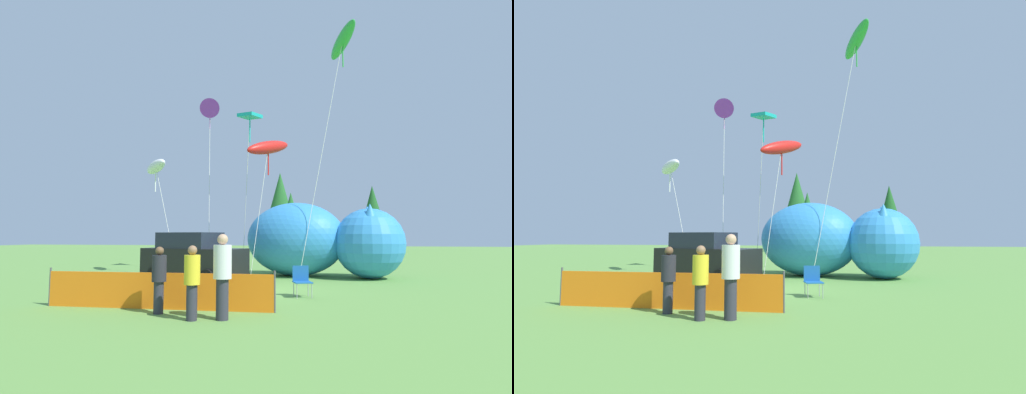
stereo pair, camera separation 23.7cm
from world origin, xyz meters
TOP-DOWN VIEW (x-y plane):
  - ground_plane at (0.00, 0.00)m, footprint 120.00×120.00m
  - parked_car at (-2.68, 2.17)m, footprint 4.69×3.03m
  - folding_chair at (2.17, -1.33)m, footprint 0.68×0.68m
  - inflatable_cat at (2.39, 4.86)m, footprint 7.49×4.25m
  - safety_fence at (-1.31, -4.15)m, footprint 6.15×0.28m
  - spectator_in_yellow_shirt at (0.05, -5.28)m, footprint 0.36×0.36m
  - spectator_in_blue_shirt at (0.70, -5.08)m, footprint 0.42×0.42m
  - spectator_in_black_shirt at (-1.01, -4.70)m, footprint 0.35×0.35m
  - kite_white_ghost at (-5.84, 5.05)m, footprint 3.17×3.06m
  - kite_green_fish at (3.71, 4.91)m, footprint 2.86×3.52m
  - kite_purple_delta at (-3.65, 7.19)m, footprint 1.72×3.80m
  - kite_teal_diamond at (-0.76, 4.53)m, footprint 1.21×1.52m
  - kite_red_lizard at (0.22, 4.10)m, footprint 2.12×2.86m
  - horizon_tree_east at (-1.58, 29.50)m, footprint 2.77×2.77m
  - horizon_tree_west at (-3.10, 32.13)m, footprint 3.87×3.87m
  - horizon_tree_mid at (7.44, 34.07)m, footprint 3.22×3.22m

SIDE VIEW (x-z plane):
  - ground_plane at x=0.00m, z-range 0.00..0.00m
  - safety_fence at x=-1.31m, z-range -0.05..0.97m
  - folding_chair at x=2.17m, z-range 0.08..1.02m
  - spectator_in_black_shirt at x=-1.01m, z-range 0.07..1.68m
  - spectator_in_yellow_shirt at x=0.05m, z-range 0.08..1.74m
  - parked_car at x=-2.68m, z-range -0.02..1.99m
  - spectator_in_blue_shirt at x=0.70m, z-range 0.09..2.01m
  - inflatable_cat at x=2.39m, z-range -0.13..3.30m
  - horizon_tree_east at x=-1.58m, z-range 0.75..7.36m
  - horizon_tree_mid at x=7.44m, z-range 0.88..8.56m
  - kite_white_ghost at x=-5.84m, z-range 2.50..8.32m
  - horizon_tree_west at x=-3.10m, z-range 1.05..10.29m
  - kite_red_lizard at x=0.22m, z-range 2.64..9.27m
  - kite_teal_diamond at x=-0.76m, z-range 3.61..11.41m
  - kite_purple_delta at x=-3.65m, z-range 4.18..14.17m
  - kite_green_fish at x=3.71m, z-range 5.29..17.04m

